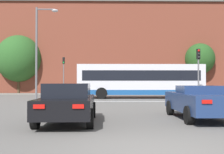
# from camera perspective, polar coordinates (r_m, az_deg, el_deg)

# --- Properties ---
(ground_plane) EXTENTS (400.00, 400.00, 0.00)m
(ground_plane) POSITION_cam_1_polar(r_m,az_deg,el_deg) (6.13, 9.32, -14.67)
(ground_plane) COLOR #605E5B
(stop_line_strip) EXTENTS (9.58, 0.30, 0.01)m
(stop_line_strip) POSITION_cam_1_polar(r_m,az_deg,el_deg) (21.26, 1.96, -4.98)
(stop_line_strip) COLOR silver
(stop_line_strip) RESTS_ON ground_plane
(far_pavement) EXTENTS (70.64, 2.50, 0.01)m
(far_pavement) POSITION_cam_1_polar(r_m,az_deg,el_deg) (35.19, 0.83, -3.45)
(far_pavement) COLOR gray
(far_pavement) RESTS_ON ground_plane
(brick_civic_building) EXTENTS (46.83, 14.89, 21.08)m
(brick_civic_building) POSITION_cam_1_polar(r_m,az_deg,el_deg) (46.09, 5.08, 6.06)
(brick_civic_building) COLOR brown
(brick_civic_building) RESTS_ON ground_plane
(car_saloon_left) EXTENTS (1.99, 4.46, 1.40)m
(car_saloon_left) POSITION_cam_1_polar(r_m,az_deg,el_deg) (10.20, -8.94, -5.12)
(car_saloon_left) COLOR black
(car_saloon_left) RESTS_ON ground_plane
(car_roadster_right) EXTENTS (1.99, 4.57, 1.31)m
(car_roadster_right) POSITION_cam_1_polar(r_m,az_deg,el_deg) (11.60, 17.49, -4.74)
(car_roadster_right) COLOR navy
(car_roadster_right) RESTS_ON ground_plane
(bus_crossing_lead) EXTENTS (11.29, 2.71, 3.05)m
(bus_crossing_lead) POSITION_cam_1_polar(r_m,az_deg,el_deg) (25.78, 5.70, -0.67)
(bus_crossing_lead) COLOR silver
(bus_crossing_lead) RESTS_ON ground_plane
(traffic_light_far_left) EXTENTS (0.26, 0.31, 4.52)m
(traffic_light_far_left) POSITION_cam_1_polar(r_m,az_deg,el_deg) (34.71, -9.80, 1.51)
(traffic_light_far_left) COLOR slate
(traffic_light_far_left) RESTS_ON ground_plane
(traffic_light_near_right) EXTENTS (0.26, 0.31, 4.06)m
(traffic_light_near_right) POSITION_cam_1_polar(r_m,az_deg,el_deg) (22.83, 17.16, 2.19)
(traffic_light_near_right) COLOR slate
(traffic_light_near_right) RESTS_ON ground_plane
(traffic_light_far_right) EXTENTS (0.26, 0.31, 3.68)m
(traffic_light_far_right) POSITION_cam_1_polar(r_m,az_deg,el_deg) (35.35, 10.43, 0.62)
(traffic_light_far_right) COLOR slate
(traffic_light_far_right) RESTS_ON ground_plane
(street_lamp_junction) EXTENTS (1.75, 0.36, 7.29)m
(street_lamp_junction) POSITION_cam_1_polar(r_m,az_deg,el_deg) (22.61, -14.41, 6.46)
(street_lamp_junction) COLOR slate
(street_lamp_junction) RESTS_ON ground_plane
(pedestrian_waiting) EXTENTS (0.46, 0.38, 1.70)m
(pedestrian_waiting) POSITION_cam_1_polar(r_m,az_deg,el_deg) (35.23, 7.00, -1.82)
(pedestrian_waiting) COLOR brown
(pedestrian_waiting) RESTS_ON ground_plane
(pedestrian_walking_east) EXTENTS (0.32, 0.45, 1.69)m
(pedestrian_walking_east) POSITION_cam_1_polar(r_m,az_deg,el_deg) (35.51, 11.50, -1.82)
(pedestrian_walking_east) COLOR black
(pedestrian_walking_east) RESTS_ON ground_plane
(tree_by_building) EXTENTS (6.05, 6.05, 7.87)m
(tree_by_building) POSITION_cam_1_polar(r_m,az_deg,el_deg) (40.33, -18.41, 3.57)
(tree_by_building) COLOR #4C3823
(tree_by_building) RESTS_ON ground_plane
(tree_kerbside) EXTENTS (4.01, 4.01, 6.79)m
(tree_kerbside) POSITION_cam_1_polar(r_m,az_deg,el_deg) (40.22, 17.42, 3.54)
(tree_kerbside) COLOR #4C3823
(tree_kerbside) RESTS_ON ground_plane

